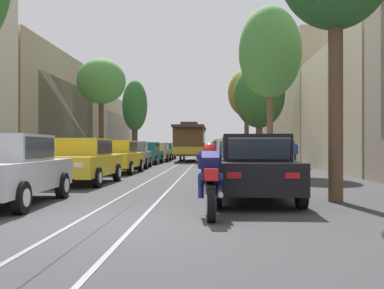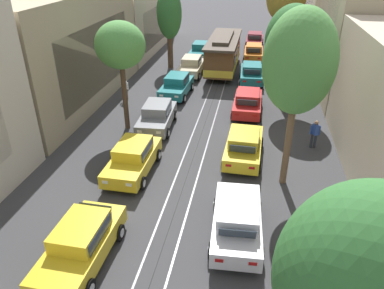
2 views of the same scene
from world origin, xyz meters
The scene contains 28 objects.
ground_plane centered at (0.00, 19.52, 0.00)m, with size 160.00×160.00×0.00m, color #38383A.
trolley_track_rails centered at (0.00, 22.40, 0.00)m, with size 1.14×56.81×0.01m.
building_facade_left centered at (-10.09, 21.23, 4.22)m, with size 5.92×48.51×11.00m.
building_facade_right centered at (10.13, 22.91, 4.77)m, with size 5.71×48.51×10.59m.
parked_car_silver_near_left centered at (-2.79, 2.19, 0.80)m, with size 2.10×4.40×1.58m.
parked_car_yellow_second_left centered at (-2.65, 7.75, 0.80)m, with size 2.08×4.39×1.58m.
parked_car_yellow_mid_left centered at (-2.71, 13.76, 0.80)m, with size 2.05×4.38×1.58m.
parked_car_grey_fourth_left centered at (-2.86, 18.98, 0.80)m, with size 2.14×4.42×1.58m.
parked_car_teal_fifth_left centered at (-2.86, 24.75, 0.80)m, with size 2.12×4.41×1.58m.
parked_car_beige_sixth_left centered at (-2.66, 30.07, 0.80)m, with size 2.02×4.37×1.58m.
parked_car_teal_far_left centered at (-2.70, 35.67, 0.80)m, with size 2.05×4.38×1.58m.
parked_car_black_near_right centered at (2.82, 3.16, 0.80)m, with size 2.05×4.38×1.58m.
parked_car_white_second_right centered at (2.68, 9.99, 0.80)m, with size 2.14×4.42×1.58m.
parked_car_yellow_mid_right centered at (2.64, 16.05, 0.80)m, with size 2.10×4.40×1.58m.
parked_car_red_fourth_right centered at (2.59, 22.25, 0.80)m, with size 2.04×4.38×1.58m.
parked_car_teal_fifth_right centered at (2.64, 28.90, 0.80)m, with size 2.11×4.41×1.58m.
parked_car_orange_sixth_right centered at (2.63, 35.94, 0.80)m, with size 2.04×4.38×1.58m.
parked_car_maroon_far_right centered at (2.59, 41.78, 0.80)m, with size 2.05×4.38×1.58m.
street_tree_kerb_left_second centered at (-4.71, 18.61, 5.09)m, with size 2.88×2.79×6.49m.
street_tree_kerb_left_mid centered at (-4.99, 31.93, 4.80)m, with size 2.23×2.34×7.18m.
street_tree_kerb_right_second centered at (4.64, 14.11, 5.82)m, with size 3.01×3.10×8.07m.
street_tree_kerb_right_mid centered at (5.09, 23.26, 4.76)m, with size 3.51×3.82×7.03m.
street_tree_kerb_right_fourth centered at (5.09, 34.01, 6.19)m, with size 3.47×3.47×8.47m.
cable_car_trolley centered at (0.00, 31.33, 1.66)m, with size 2.65×9.15×3.28m.
motorcycle_with_rider centered at (1.76, 0.81, 0.65)m, with size 0.56×1.99×1.37m.
pedestrian_on_left_pavement centered at (-6.40, 23.21, 0.92)m, with size 0.55×0.36×1.63m.
pedestrian_on_right_pavement centered at (6.32, 25.59, 0.93)m, with size 0.55×0.40×1.65m.
pedestrian_crossing_far centered at (6.45, 17.94, 0.94)m, with size 0.55×0.42×1.66m.
Camera 1 is at (1.78, -7.60, 1.32)m, focal length 41.88 mm.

